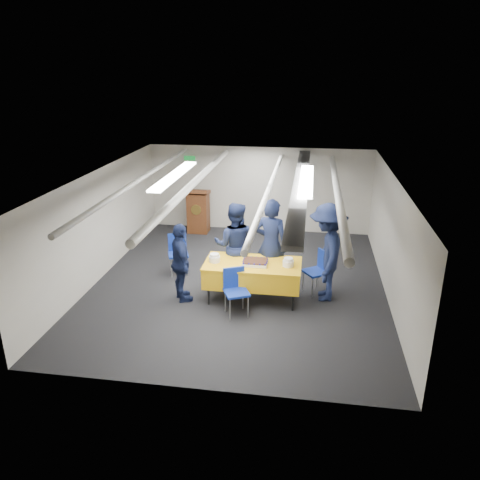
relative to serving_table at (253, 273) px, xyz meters
name	(u,v)px	position (x,y,z in m)	size (l,w,h in m)	color
ground	(239,283)	(-0.37, 0.66, -0.56)	(7.00, 7.00, 0.00)	black
room_shell	(247,195)	(-0.27, 1.07, 1.25)	(6.00, 7.00, 2.30)	beige
serving_table	(253,273)	(0.00, 0.00, 0.00)	(1.85, 0.95, 0.77)	black
sheet_cake	(255,262)	(0.05, -0.05, 0.25)	(0.48, 0.37, 0.09)	white
plate_stack_left	(214,258)	(-0.74, -0.05, 0.29)	(0.21, 0.21, 0.16)	white
plate_stack_right	(288,262)	(0.68, -0.05, 0.29)	(0.21, 0.21, 0.17)	white
podium	(198,210)	(-1.97, 3.71, 0.05)	(0.62, 0.53, 1.25)	brown
chair_near	(235,286)	(-0.25, -0.58, -0.03)	(0.56, 0.56, 0.87)	gray
chair_right	(319,268)	(1.27, 0.52, -0.03)	(0.58, 0.58, 0.87)	gray
chair_left	(178,249)	(-1.79, 1.04, -0.03)	(0.54, 0.54, 0.87)	gray
sailor_a	(271,245)	(0.30, 0.50, 0.40)	(0.70, 0.46, 1.92)	black
sailor_b	(235,245)	(-0.44, 0.56, 0.33)	(0.87, 0.68, 1.79)	black
sailor_c	(181,263)	(-1.36, -0.24, 0.22)	(0.92, 0.38, 1.56)	black
sailor_d	(327,252)	(1.39, 0.27, 0.40)	(1.24, 0.72, 1.93)	black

